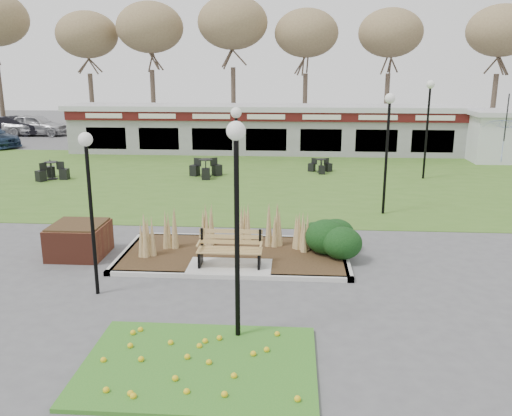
# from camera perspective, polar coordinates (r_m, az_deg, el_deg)

# --- Properties ---
(ground) EXTENTS (100.00, 100.00, 0.00)m
(ground) POSITION_cam_1_polar(r_m,az_deg,el_deg) (14.31, -2.83, -6.79)
(ground) COLOR #515154
(ground) RESTS_ON ground
(lawn) EXTENTS (34.00, 16.00, 0.02)m
(lawn) POSITION_cam_1_polar(r_m,az_deg,el_deg) (25.80, 0.31, 3.09)
(lawn) COLOR #3E6921
(lawn) RESTS_ON ground
(flower_bed) EXTENTS (4.20, 3.00, 0.16)m
(flower_bed) POSITION_cam_1_polar(r_m,az_deg,el_deg) (10.18, -6.00, -15.96)
(flower_bed) COLOR #2C7321
(flower_bed) RESTS_ON ground
(planting_bed) EXTENTS (6.75, 3.40, 1.27)m
(planting_bed) POSITION_cam_1_polar(r_m,az_deg,el_deg) (15.36, 2.48, -3.79)
(planting_bed) COLOR #302113
(planting_bed) RESTS_ON ground
(park_bench) EXTENTS (1.70, 0.66, 0.93)m
(park_bench) POSITION_cam_1_polar(r_m,az_deg,el_deg) (14.34, -2.74, -4.24)
(park_bench) COLOR #A38449
(park_bench) RESTS_ON ground
(brick_planter) EXTENTS (1.50, 1.50, 0.95)m
(brick_planter) POSITION_cam_1_polar(r_m,az_deg,el_deg) (16.16, -18.14, -3.18)
(brick_planter) COLOR brown
(brick_planter) RESTS_ON ground
(food_pavilion) EXTENTS (24.60, 3.40, 2.90)m
(food_pavilion) POSITION_cam_1_polar(r_m,az_deg,el_deg) (33.42, 1.20, 8.34)
(food_pavilion) COLOR gray
(food_pavilion) RESTS_ON ground
(service_hut) EXTENTS (4.40, 3.40, 2.83)m
(service_hut) POSITION_cam_1_polar(r_m,az_deg,el_deg) (33.60, 24.87, 6.97)
(service_hut) COLOR silver
(service_hut) RESTS_ON ground
(tree_backdrop) EXTENTS (47.24, 5.24, 10.36)m
(tree_backdrop) POSITION_cam_1_polar(r_m,az_deg,el_deg) (41.35, 1.85, 19.14)
(tree_backdrop) COLOR #47382B
(tree_backdrop) RESTS_ON ground
(lamp_post_near_left) EXTENTS (0.36, 0.36, 4.30)m
(lamp_post_near_left) POSITION_cam_1_polar(r_m,az_deg,el_deg) (9.99, -2.07, 2.48)
(lamp_post_near_left) COLOR black
(lamp_post_near_left) RESTS_ON ground
(lamp_post_near_right) EXTENTS (0.32, 0.32, 3.84)m
(lamp_post_near_right) POSITION_cam_1_polar(r_m,az_deg,el_deg) (12.76, -17.21, 2.99)
(lamp_post_near_right) COLOR black
(lamp_post_near_right) RESTS_ON ground
(lamp_post_mid_left) EXTENTS (0.33, 0.33, 4.03)m
(lamp_post_mid_left) POSITION_cam_1_polar(r_m,az_deg,el_deg) (16.79, -2.08, 6.85)
(lamp_post_mid_left) COLOR black
(lamp_post_mid_left) RESTS_ON ground
(lamp_post_mid_right) EXTENTS (0.38, 0.38, 4.59)m
(lamp_post_mid_right) POSITION_cam_1_polar(r_m,az_deg,el_deg) (26.60, 17.72, 10.02)
(lamp_post_mid_right) COLOR black
(lamp_post_mid_right) RESTS_ON ground
(lamp_post_far_right) EXTENTS (0.36, 0.36, 4.32)m
(lamp_post_far_right) POSITION_cam_1_polar(r_m,az_deg,el_deg) (19.71, 13.74, 8.26)
(lamp_post_far_right) COLOR black
(lamp_post_far_right) RESTS_ON ground
(bistro_set_a) EXTENTS (1.35, 1.56, 0.83)m
(bistro_set_a) POSITION_cam_1_polar(r_m,az_deg,el_deg) (27.39, -20.68, 3.43)
(bistro_set_a) COLOR black
(bistro_set_a) RESTS_ON ground
(bistro_set_b) EXTENTS (1.25, 1.13, 0.67)m
(bistro_set_b) POSITION_cam_1_polar(r_m,az_deg,el_deg) (27.50, 6.81, 4.22)
(bistro_set_b) COLOR black
(bistro_set_b) RESTS_ON ground
(bistro_set_c) EXTENTS (1.60, 1.51, 0.86)m
(bistro_set_c) POSITION_cam_1_polar(r_m,az_deg,el_deg) (26.28, -5.30, 3.90)
(bistro_set_c) COLOR black
(bistro_set_c) RESTS_ON ground
(patio_umbrella) EXTENTS (2.29, 2.34, 2.87)m
(patio_umbrella) POSITION_cam_1_polar(r_m,az_deg,el_deg) (28.21, 24.64, 6.49)
(patio_umbrella) COLOR black
(patio_umbrella) RESTS_ON ground
(car_silver) EXTENTS (4.85, 1.95, 1.65)m
(car_silver) POSITION_cam_1_polar(r_m,az_deg,el_deg) (44.98, -22.18, 8.11)
(car_silver) COLOR #B6B7BB
(car_silver) RESTS_ON ground
(car_black) EXTENTS (4.53, 1.81, 1.46)m
(car_black) POSITION_cam_1_polar(r_m,az_deg,el_deg) (45.76, -24.12, 7.90)
(car_black) COLOR black
(car_black) RESTS_ON ground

